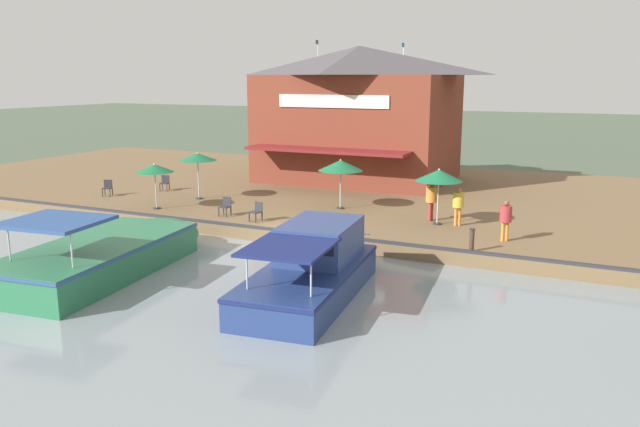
% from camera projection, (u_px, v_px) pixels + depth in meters
% --- Properties ---
extents(ground_plane, '(220.00, 220.00, 0.00)m').
position_uv_depth(ground_plane, '(276.00, 246.00, 25.74)').
color(ground_plane, '#4C5B47').
extents(quay_deck, '(22.00, 56.00, 0.60)m').
position_uv_depth(quay_deck, '(369.00, 194.00, 35.43)').
color(quay_deck, brown).
rests_on(quay_deck, ground).
extents(quay_edge_fender, '(0.20, 50.40, 0.10)m').
position_uv_depth(quay_edge_fender, '(277.00, 230.00, 25.69)').
color(quay_edge_fender, '#2D2D33').
rests_on(quay_edge_fender, quay_deck).
extents(waterfront_restaurant, '(9.94, 11.47, 8.45)m').
position_uv_depth(waterfront_restaurant, '(359.00, 113.00, 37.89)').
color(waterfront_restaurant, brown).
rests_on(waterfront_restaurant, quay_deck).
extents(patio_umbrella_back_row, '(1.81, 1.81, 2.20)m').
position_uv_depth(patio_umbrella_back_row, '(155.00, 168.00, 29.63)').
color(patio_umbrella_back_row, '#B7B7B7').
rests_on(patio_umbrella_back_row, quay_deck).
extents(patio_umbrella_far_corner, '(2.14, 2.14, 2.39)m').
position_uv_depth(patio_umbrella_far_corner, '(341.00, 165.00, 29.65)').
color(patio_umbrella_far_corner, '#B7B7B7').
rests_on(patio_umbrella_far_corner, quay_deck).
extents(patio_umbrella_mid_patio_left, '(2.01, 2.01, 2.42)m').
position_uv_depth(patio_umbrella_mid_patio_left, '(439.00, 175.00, 26.40)').
color(patio_umbrella_mid_patio_left, '#B7B7B7').
rests_on(patio_umbrella_mid_patio_left, quay_deck).
extents(patio_umbrella_mid_patio_right, '(1.96, 1.96, 2.42)m').
position_uv_depth(patio_umbrella_mid_patio_right, '(197.00, 157.00, 32.04)').
color(patio_umbrella_mid_patio_right, '#B7B7B7').
rests_on(patio_umbrella_mid_patio_right, quay_deck).
extents(cafe_chair_back_row_seat, '(0.54, 0.54, 0.85)m').
position_uv_depth(cafe_chair_back_row_seat, '(257.00, 211.00, 27.35)').
color(cafe_chair_back_row_seat, '#2D2D33').
rests_on(cafe_chair_back_row_seat, quay_deck).
extents(cafe_chair_facing_river, '(0.56, 0.56, 0.85)m').
position_uv_depth(cafe_chair_facing_river, '(165.00, 182.00, 34.80)').
color(cafe_chair_facing_river, '#2D2D33').
rests_on(cafe_chair_facing_river, quay_deck).
extents(cafe_chair_beside_entrance, '(0.58, 0.58, 0.85)m').
position_uv_depth(cafe_chair_beside_entrance, '(108.00, 187.00, 33.24)').
color(cafe_chair_beside_entrance, '#2D2D33').
rests_on(cafe_chair_beside_entrance, quay_deck).
extents(cafe_chair_mid_patio, '(0.45, 0.45, 0.85)m').
position_uv_depth(cafe_chair_mid_patio, '(225.00, 205.00, 28.46)').
color(cafe_chair_mid_patio, '#2D2D33').
rests_on(cafe_chair_mid_patio, quay_deck).
extents(person_at_quay_edge, '(0.49, 0.49, 1.74)m').
position_uv_depth(person_at_quay_edge, '(431.00, 196.00, 27.33)').
color(person_at_quay_edge, '#B23338').
rests_on(person_at_quay_edge, quay_deck).
extents(person_mid_patio, '(0.45, 0.45, 1.60)m').
position_uv_depth(person_mid_patio, '(506.00, 216.00, 23.90)').
color(person_mid_patio, orange).
rests_on(person_mid_patio, quay_deck).
extents(person_near_entrance, '(0.47, 0.47, 1.67)m').
position_uv_depth(person_near_entrance, '(458.00, 202.00, 26.40)').
color(person_near_entrance, orange).
rests_on(person_near_entrance, quay_deck).
extents(motorboat_outer_channel, '(8.04, 3.44, 2.18)m').
position_uv_depth(motorboat_outer_channel, '(317.00, 266.00, 19.98)').
color(motorboat_outer_channel, navy).
rests_on(motorboat_outer_channel, river_water).
extents(motorboat_far_downstream, '(9.43, 4.26, 2.37)m').
position_uv_depth(motorboat_far_downstream, '(113.00, 251.00, 22.33)').
color(motorboat_far_downstream, '#287047').
rests_on(motorboat_far_downstream, river_water).
extents(mooring_post, '(0.22, 0.22, 0.86)m').
position_uv_depth(mooring_post, '(472.00, 240.00, 22.59)').
color(mooring_post, '#473323').
rests_on(mooring_post, quay_deck).
extents(tree_upstream_bank, '(3.71, 3.54, 6.25)m').
position_uv_depth(tree_upstream_bank, '(412.00, 106.00, 41.06)').
color(tree_upstream_bank, brown).
rests_on(tree_upstream_bank, quay_deck).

